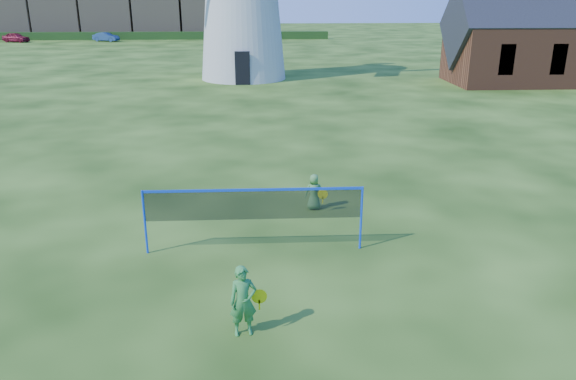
# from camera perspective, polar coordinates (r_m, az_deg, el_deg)

# --- Properties ---
(ground) EXTENTS (220.00, 220.00, 0.00)m
(ground) POSITION_cam_1_polar(r_m,az_deg,el_deg) (12.68, -0.79, -7.18)
(ground) COLOR black
(ground) RESTS_ON ground
(chapel) EXTENTS (11.89, 5.77, 10.06)m
(chapel) POSITION_cam_1_polar(r_m,az_deg,el_deg) (41.56, 24.55, 13.90)
(chapel) COLOR brown
(chapel) RESTS_ON ground
(badminton_net) EXTENTS (5.05, 0.05, 1.55)m
(badminton_net) POSITION_cam_1_polar(r_m,az_deg,el_deg) (12.66, -3.56, -1.61)
(badminton_net) COLOR blue
(badminton_net) RESTS_ON ground
(player_girl) EXTENTS (0.68, 0.39, 1.32)m
(player_girl) POSITION_cam_1_polar(r_m,az_deg,el_deg) (9.83, -4.64, -11.38)
(player_girl) COLOR #36873D
(player_girl) RESTS_ON ground
(player_boy) EXTENTS (0.61, 0.39, 1.02)m
(player_boy) POSITION_cam_1_polar(r_m,az_deg,el_deg) (15.39, 2.72, -0.20)
(player_boy) COLOR #4C8B43
(player_boy) RESTS_ON ground
(terraced_houses) EXTENTS (48.54, 8.40, 8.01)m
(terraced_houses) POSITION_cam_1_polar(r_m,az_deg,el_deg) (87.76, -22.25, 16.99)
(terraced_houses) COLOR gray
(terraced_houses) RESTS_ON ground
(hedge) EXTENTS (62.00, 0.80, 1.00)m
(hedge) POSITION_cam_1_polar(r_m,az_deg,el_deg) (80.44, -19.19, 14.81)
(hedge) COLOR #193814
(hedge) RESTS_ON ground
(car_left) EXTENTS (3.74, 2.49, 1.18)m
(car_left) POSITION_cam_1_polar(r_m,az_deg,el_deg) (80.12, -26.30, 13.96)
(car_left) COLOR maroon
(car_left) RESTS_ON ground
(car_right) EXTENTS (3.54, 2.11, 1.10)m
(car_right) POSITION_cam_1_polar(r_m,az_deg,el_deg) (77.33, -18.29, 14.79)
(car_right) COLOR navy
(car_right) RESTS_ON ground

